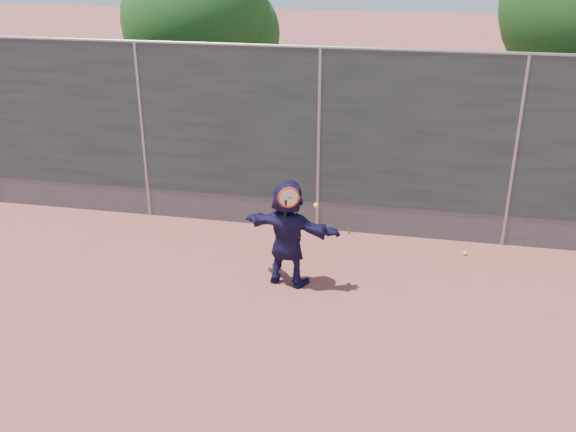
# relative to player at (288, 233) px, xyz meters

# --- Properties ---
(ground) EXTENTS (80.00, 80.00, 0.00)m
(ground) POSITION_rel_player_xyz_m (0.11, -1.60, -0.77)
(ground) COLOR #9E4C42
(ground) RESTS_ON ground
(player) EXTENTS (1.49, 0.76, 1.54)m
(player) POSITION_rel_player_xyz_m (0.00, 0.00, 0.00)
(player) COLOR #1A153B
(player) RESTS_ON ground
(ball_ground) EXTENTS (0.07, 0.07, 0.07)m
(ball_ground) POSITION_rel_player_xyz_m (2.51, 1.38, -0.73)
(ball_ground) COLOR #EAF736
(ball_ground) RESTS_ON ground
(fence) EXTENTS (20.00, 0.06, 3.03)m
(fence) POSITION_rel_player_xyz_m (0.11, 1.90, 0.81)
(fence) COLOR #38423D
(fence) RESTS_ON ground
(swing_action) EXTENTS (0.53, 0.15, 0.51)m
(swing_action) POSITION_rel_player_xyz_m (0.08, -0.19, 0.58)
(swing_action) COLOR red
(swing_action) RESTS_ON ground
(tree_left) EXTENTS (3.15, 3.00, 4.53)m
(tree_left) POSITION_rel_player_xyz_m (-2.74, 4.95, 2.17)
(tree_left) COLOR #382314
(tree_left) RESTS_ON ground
(weed_clump) EXTENTS (0.68, 0.07, 0.30)m
(weed_clump) POSITION_rel_player_xyz_m (0.40, 1.78, -0.63)
(weed_clump) COLOR #387226
(weed_clump) RESTS_ON ground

